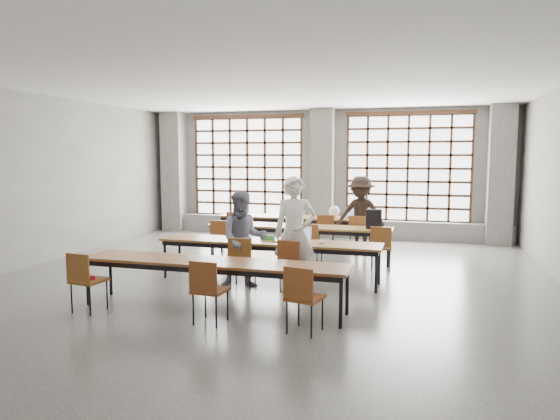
# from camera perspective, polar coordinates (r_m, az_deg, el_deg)

# --- Properties ---
(floor) EXTENTS (11.00, 11.00, 0.00)m
(floor) POSITION_cam_1_polar(r_m,az_deg,el_deg) (8.94, -1.59, -8.31)
(floor) COLOR #4A4A47
(floor) RESTS_ON ground
(ceiling) EXTENTS (11.00, 11.00, 0.00)m
(ceiling) POSITION_cam_1_polar(r_m,az_deg,el_deg) (8.74, -1.66, 14.50)
(ceiling) COLOR silver
(ceiling) RESTS_ON floor
(wall_back) EXTENTS (10.00, 0.00, 10.00)m
(wall_back) POSITION_cam_1_polar(r_m,az_deg,el_deg) (14.00, 5.12, 4.22)
(wall_back) COLOR #5D5D5A
(wall_back) RESTS_ON floor
(wall_front) EXTENTS (10.00, 0.00, 10.00)m
(wall_front) POSITION_cam_1_polar(r_m,az_deg,el_deg) (3.81, -27.14, -2.02)
(wall_front) COLOR #5D5D5A
(wall_front) RESTS_ON floor
(wall_left) EXTENTS (0.00, 11.00, 11.00)m
(wall_left) POSITION_cam_1_polar(r_m,az_deg,el_deg) (11.22, -26.83, 3.05)
(wall_left) COLOR #5D5D5A
(wall_left) RESTS_ON floor
(column_left) EXTENTS (0.60, 0.55, 3.50)m
(column_left) POSITION_cam_1_polar(r_m,az_deg,el_deg) (15.23, -12.01, 4.27)
(column_left) COLOR #565653
(column_left) RESTS_ON floor
(column_mid) EXTENTS (0.60, 0.55, 3.50)m
(column_mid) POSITION_cam_1_polar(r_m,az_deg,el_deg) (13.73, 4.91, 4.18)
(column_mid) COLOR #565653
(column_mid) RESTS_ON floor
(column_right) EXTENTS (0.60, 0.55, 3.50)m
(column_right) POSITION_cam_1_polar(r_m,az_deg,el_deg) (13.62, 23.88, 3.65)
(column_right) COLOR #565653
(column_right) RESTS_ON floor
(window_left) EXTENTS (3.32, 0.12, 3.00)m
(window_left) POSITION_cam_1_polar(r_m,az_deg,el_deg) (14.51, -3.73, 4.90)
(window_left) COLOR white
(window_left) RESTS_ON wall_back
(window_right) EXTENTS (3.32, 0.12, 3.00)m
(window_right) POSITION_cam_1_polar(r_m,az_deg,el_deg) (13.69, 14.40, 4.63)
(window_right) COLOR white
(window_right) RESTS_ON wall_back
(sill_ledge) EXTENTS (9.80, 0.35, 0.50)m
(sill_ledge) POSITION_cam_1_polar(r_m,az_deg,el_deg) (13.94, 4.91, -1.98)
(sill_ledge) COLOR #565653
(sill_ledge) RESTS_ON floor
(desk_row_a) EXTENTS (4.00, 0.70, 0.73)m
(desk_row_a) POSITION_cam_1_polar(r_m,az_deg,el_deg) (12.43, 2.10, -1.05)
(desk_row_a) COLOR brown
(desk_row_a) RESTS_ON floor
(desk_row_b) EXTENTS (4.00, 0.70, 0.73)m
(desk_row_b) POSITION_cam_1_polar(r_m,az_deg,el_deg) (10.82, 2.16, -2.15)
(desk_row_b) COLOR brown
(desk_row_b) RESTS_ON floor
(desk_row_c) EXTENTS (4.00, 0.70, 0.73)m
(desk_row_c) POSITION_cam_1_polar(r_m,az_deg,el_deg) (8.93, -1.25, -3.95)
(desk_row_c) COLOR brown
(desk_row_c) RESTS_ON floor
(desk_row_d) EXTENTS (4.00, 0.70, 0.73)m
(desk_row_d) POSITION_cam_1_polar(r_m,az_deg,el_deg) (7.35, -7.69, -6.25)
(desk_row_d) COLOR brown
(desk_row_d) RESTS_ON floor
(chair_back_left) EXTENTS (0.47, 0.47, 0.88)m
(chair_back_left) POSITION_cam_1_polar(r_m,az_deg,el_deg) (12.26, -5.02, -1.77)
(chair_back_left) COLOR brown
(chair_back_left) RESTS_ON floor
(chair_back_mid) EXTENTS (0.47, 0.47, 0.88)m
(chair_back_mid) POSITION_cam_1_polar(r_m,az_deg,el_deg) (11.67, 5.23, -2.19)
(chair_back_mid) COLOR maroon
(chair_back_mid) RESTS_ON floor
(chair_back_right) EXTENTS (0.52, 0.52, 0.88)m
(chair_back_right) POSITION_cam_1_polar(r_m,az_deg,el_deg) (11.56, 8.99, -2.32)
(chair_back_right) COLOR maroon
(chair_back_right) RESTS_ON floor
(chair_mid_left) EXTENTS (0.53, 0.53, 0.88)m
(chair_mid_left) POSITION_cam_1_polar(r_m,az_deg,el_deg) (10.73, -6.85, -2.95)
(chair_mid_left) COLOR brown
(chair_mid_left) RESTS_ON floor
(chair_mid_centre) EXTENTS (0.45, 0.46, 0.88)m
(chair_mid_centre) POSITION_cam_1_polar(r_m,az_deg,el_deg) (10.14, 3.49, -3.46)
(chair_mid_centre) COLOR brown
(chair_mid_centre) RESTS_ON floor
(chair_mid_right) EXTENTS (0.44, 0.44, 0.88)m
(chair_mid_right) POSITION_cam_1_polar(r_m,az_deg,el_deg) (9.95, 11.47, -3.77)
(chair_mid_right) COLOR brown
(chair_mid_right) RESTS_ON floor
(chair_front_left) EXTENTS (0.45, 0.46, 0.88)m
(chair_front_left) POSITION_cam_1_polar(r_m,az_deg,el_deg) (8.46, -4.42, -5.43)
(chair_front_left) COLOR brown
(chair_front_left) RESTS_ON floor
(chair_front_right) EXTENTS (0.51, 0.51, 0.88)m
(chair_front_right) POSITION_cam_1_polar(r_m,az_deg,el_deg) (8.21, 1.37, -5.78)
(chair_front_right) COLOR brown
(chair_front_right) RESTS_ON floor
(chair_near_left) EXTENTS (0.47, 0.47, 0.88)m
(chair_near_left) POSITION_cam_1_polar(r_m,az_deg,el_deg) (7.70, -21.44, -7.03)
(chair_near_left) COLOR brown
(chair_near_left) RESTS_ON floor
(chair_near_mid) EXTENTS (0.45, 0.45, 0.88)m
(chair_near_mid) POSITION_cam_1_polar(r_m,az_deg,el_deg) (6.74, -8.28, -8.53)
(chair_near_mid) COLOR brown
(chair_near_mid) RESTS_ON floor
(chair_near_right) EXTENTS (0.50, 0.50, 0.88)m
(chair_near_right) POSITION_cam_1_polar(r_m,az_deg,el_deg) (6.35, 2.56, -9.42)
(chair_near_right) COLOR brown
(chair_near_right) RESTS_ON floor
(student_male) EXTENTS (0.81, 0.66, 1.91)m
(student_male) POSITION_cam_1_polar(r_m,az_deg,el_deg) (8.25, 1.72, -2.75)
(student_male) COLOR white
(student_male) RESTS_ON floor
(student_female) EXTENTS (0.99, 0.89, 1.66)m
(student_female) POSITION_cam_1_polar(r_m,az_deg,el_deg) (8.53, -4.17, -3.34)
(student_female) COLOR #171C46
(student_female) RESTS_ON floor
(student_back) EXTENTS (1.20, 0.76, 1.77)m
(student_back) POSITION_cam_1_polar(r_m,az_deg,el_deg) (11.63, 9.20, -0.53)
(student_back) COLOR black
(student_back) RESTS_ON floor
(laptop_front) EXTENTS (0.36, 0.31, 0.26)m
(laptop_front) POSITION_cam_1_polar(r_m,az_deg,el_deg) (8.87, 2.35, -3.20)
(laptop_front) COLOR #B6B5BA
(laptop_front) RESTS_ON desk_row_c
(laptop_back) EXTENTS (0.37, 0.31, 0.26)m
(laptop_back) POSITION_cam_1_polar(r_m,az_deg,el_deg) (12.27, 8.35, -0.61)
(laptop_back) COLOR silver
(laptop_back) RESTS_ON desk_row_a
(mouse) EXTENTS (0.11, 0.08, 0.04)m
(mouse) POSITION_cam_1_polar(r_m,az_deg,el_deg) (8.67, 4.73, -3.72)
(mouse) COLOR silver
(mouse) RESTS_ON desk_row_c
(green_box) EXTENTS (0.25, 0.10, 0.09)m
(green_box) POSITION_cam_1_polar(r_m,az_deg,el_deg) (9.00, -1.41, -3.16)
(green_box) COLOR green
(green_box) RESTS_ON desk_row_c
(phone) EXTENTS (0.14, 0.07, 0.01)m
(phone) POSITION_cam_1_polar(r_m,az_deg,el_deg) (8.77, -0.32, -3.66)
(phone) COLOR black
(phone) RESTS_ON desk_row_c
(paper_sheet_a) EXTENTS (0.34, 0.27, 0.00)m
(paper_sheet_a) POSITION_cam_1_polar(r_m,az_deg,el_deg) (11.01, -0.82, -1.65)
(paper_sheet_a) COLOR white
(paper_sheet_a) RESTS_ON desk_row_b
(paper_sheet_b) EXTENTS (0.31, 0.23, 0.00)m
(paper_sheet_b) POSITION_cam_1_polar(r_m,az_deg,el_deg) (10.83, 0.56, -1.78)
(paper_sheet_b) COLOR white
(paper_sheet_b) RESTS_ON desk_row_b
(paper_sheet_c) EXTENTS (0.32, 0.24, 0.00)m
(paper_sheet_c) POSITION_cam_1_polar(r_m,az_deg,el_deg) (10.78, 2.68, -1.82)
(paper_sheet_c) COLOR white
(paper_sheet_c) RESTS_ON desk_row_b
(backpack) EXTENTS (0.33, 0.22, 0.40)m
(backpack) POSITION_cam_1_polar(r_m,az_deg,el_deg) (10.57, 10.69, -1.00)
(backpack) COLOR black
(backpack) RESTS_ON desk_row_b
(plastic_bag) EXTENTS (0.26, 0.21, 0.29)m
(plastic_bag) POSITION_cam_1_polar(r_m,az_deg,el_deg) (12.27, 6.24, -0.19)
(plastic_bag) COLOR white
(plastic_bag) RESTS_ON desk_row_a
(red_pouch) EXTENTS (0.22, 0.15, 0.06)m
(red_pouch) POSITION_cam_1_polar(r_m,az_deg,el_deg) (7.76, -21.02, -7.19)
(red_pouch) COLOR #AD152C
(red_pouch) RESTS_ON chair_near_left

